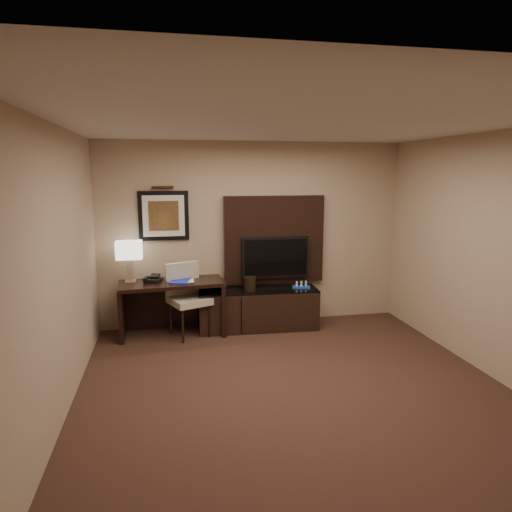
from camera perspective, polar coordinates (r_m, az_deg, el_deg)
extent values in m
cube|color=#372019|center=(4.85, 5.52, -17.42)|extent=(4.50, 5.00, 0.01)
cube|color=silver|center=(4.31, 6.17, 16.26)|extent=(4.50, 5.00, 0.01)
cube|color=tan|center=(6.78, -0.32, 2.74)|extent=(4.50, 0.01, 2.70)
cube|color=tan|center=(2.23, 25.46, -14.63)|extent=(4.50, 0.01, 2.70)
cube|color=tan|center=(4.32, -24.13, -2.63)|extent=(0.01, 5.00, 2.70)
cube|color=tan|center=(5.48, 28.98, -0.43)|extent=(0.01, 5.00, 2.70)
cube|color=black|center=(6.53, -10.34, -6.43)|extent=(1.47, 0.72, 0.77)
cube|color=black|center=(6.67, 0.30, -6.67)|extent=(1.74, 0.56, 0.59)
cube|color=black|center=(6.80, 2.26, 2.07)|extent=(1.50, 0.12, 1.30)
cube|color=black|center=(6.74, 2.45, -0.15)|extent=(1.00, 0.08, 0.60)
cube|color=black|center=(6.61, -11.47, 4.95)|extent=(0.70, 0.04, 0.70)
cylinder|color=#3F2A14|center=(6.55, -11.60, 8.41)|extent=(0.04, 0.04, 0.30)
cube|color=#1C27B7|center=(6.40, -9.44, -3.10)|extent=(0.32, 0.38, 0.02)
imported|color=tan|center=(6.34, -9.29, -2.28)|extent=(0.17, 0.03, 0.22)
cylinder|color=black|center=(6.53, -0.79, -3.47)|extent=(0.23, 0.23, 0.20)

